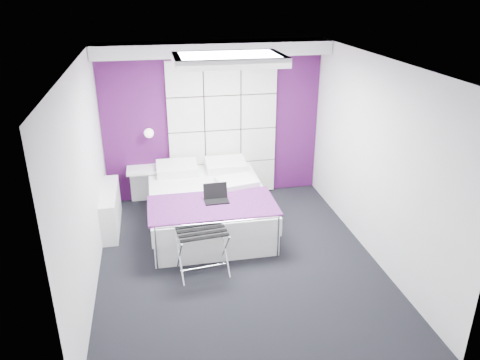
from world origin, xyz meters
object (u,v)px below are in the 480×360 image
(wall_lamp, at_px, (149,132))
(nightstand, at_px, (142,170))
(laptop, at_px, (216,196))
(bed, at_px, (208,206))
(luggage_rack, at_px, (203,252))
(radiator, at_px, (111,209))

(wall_lamp, distance_m, nightstand, 0.63)
(wall_lamp, xyz_separation_m, laptop, (0.86, -1.38, -0.56))
(nightstand, bearing_deg, bed, -44.98)
(wall_lamp, height_order, laptop, wall_lamp)
(wall_lamp, xyz_separation_m, bed, (0.79, -0.98, -0.90))
(wall_lamp, relative_size, nightstand, 0.30)
(laptop, bearing_deg, nightstand, 125.98)
(bed, bearing_deg, luggage_rack, -100.44)
(radiator, relative_size, bed, 0.56)
(wall_lamp, bearing_deg, laptop, -58.07)
(radiator, xyz_separation_m, bed, (1.43, -0.22, 0.02))
(radiator, height_order, luggage_rack, radiator)
(luggage_rack, bearing_deg, laptop, 64.20)
(bed, relative_size, luggage_rack, 3.51)
(luggage_rack, height_order, laptop, laptop)
(luggage_rack, bearing_deg, wall_lamp, 98.19)
(wall_lamp, height_order, nightstand, wall_lamp)
(wall_lamp, height_order, radiator, wall_lamp)
(wall_lamp, relative_size, luggage_rack, 0.25)
(wall_lamp, relative_size, bed, 0.07)
(luggage_rack, bearing_deg, bed, 73.47)
(nightstand, distance_m, luggage_rack, 2.31)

